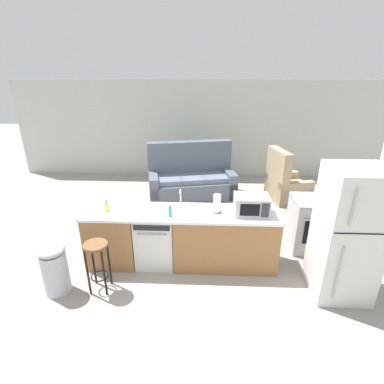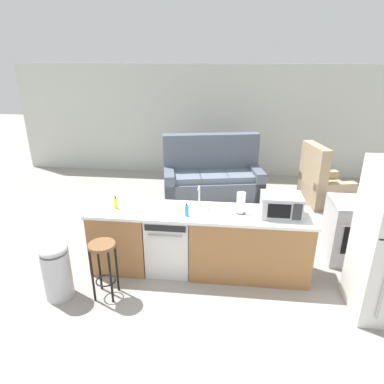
% 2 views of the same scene
% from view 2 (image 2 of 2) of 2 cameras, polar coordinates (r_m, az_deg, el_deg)
% --- Properties ---
extents(ground_plane, '(24.00, 24.00, 0.00)m').
position_cam_2_polar(ground_plane, '(4.93, -0.67, -12.65)').
color(ground_plane, gray).
extents(wall_back, '(10.00, 0.06, 2.60)m').
position_cam_2_polar(wall_back, '(8.36, 5.00, 11.64)').
color(wall_back, beige).
rests_on(wall_back, ground_plane).
extents(kitchen_counter, '(2.94, 0.66, 0.90)m').
position_cam_2_polar(kitchen_counter, '(4.68, 2.25, -8.61)').
color(kitchen_counter, '#9E6B3D').
rests_on(kitchen_counter, ground_plane).
extents(dishwasher, '(0.58, 0.61, 0.84)m').
position_cam_2_polar(dishwasher, '(4.73, -3.73, -8.25)').
color(dishwasher, silver).
rests_on(dishwasher, ground_plane).
extents(stove_range, '(0.76, 0.68, 0.90)m').
position_cam_2_polar(stove_range, '(5.46, 25.54, -5.84)').
color(stove_range, '#B7B7BC').
rests_on(stove_range, ground_plane).
extents(microwave, '(0.50, 0.37, 0.28)m').
position_cam_2_polar(microwave, '(4.44, 14.62, -2.15)').
color(microwave, '#B7B7BC').
rests_on(microwave, kitchen_counter).
extents(sink_faucet, '(0.07, 0.18, 0.30)m').
position_cam_2_polar(sink_faucet, '(4.54, 1.19, -0.97)').
color(sink_faucet, silver).
rests_on(sink_faucet, kitchen_counter).
extents(paper_towel_roll, '(0.14, 0.14, 0.28)m').
position_cam_2_polar(paper_towel_roll, '(4.40, 8.15, -1.87)').
color(paper_towel_roll, '#4C4C51').
rests_on(paper_towel_roll, kitchen_counter).
extents(soap_bottle, '(0.06, 0.06, 0.18)m').
position_cam_2_polar(soap_bottle, '(4.31, -0.88, -3.14)').
color(soap_bottle, '#338CCC').
rests_on(soap_bottle, kitchen_counter).
extents(dish_soap_bottle, '(0.06, 0.06, 0.18)m').
position_cam_2_polar(dish_soap_bottle, '(4.62, -12.58, -1.90)').
color(dish_soap_bottle, yellow).
rests_on(dish_soap_bottle, kitchen_counter).
extents(kettle, '(0.21, 0.17, 0.19)m').
position_cam_2_polar(kettle, '(5.42, 27.73, -0.20)').
color(kettle, '#B2B2B7').
rests_on(kettle, stove_range).
extents(bar_stool, '(0.32, 0.32, 0.74)m').
position_cam_2_polar(bar_stool, '(4.29, -14.56, -10.70)').
color(bar_stool, brown).
rests_on(bar_stool, ground_plane).
extents(trash_bin, '(0.35, 0.35, 0.74)m').
position_cam_2_polar(trash_bin, '(4.54, -21.64, -12.02)').
color(trash_bin, '#B7B7BC').
rests_on(trash_bin, ground_plane).
extents(couch, '(2.14, 1.28, 1.27)m').
position_cam_2_polar(couch, '(7.19, 3.34, 2.45)').
color(couch, '#515B6B').
rests_on(couch, ground_plane).
extents(armchair, '(0.98, 1.01, 1.20)m').
position_cam_2_polar(armchair, '(7.26, 20.70, 0.84)').
color(armchair, tan).
rests_on(armchair, ground_plane).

